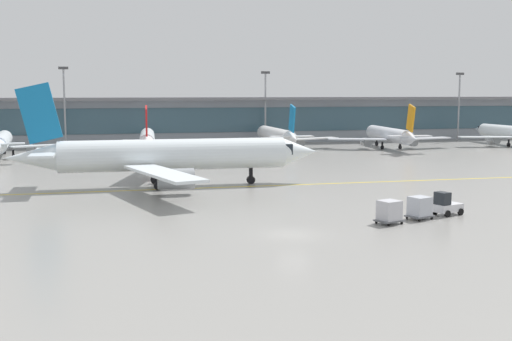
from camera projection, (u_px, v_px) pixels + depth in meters
The scene contains 14 objects.
ground_plane at pixel (293, 235), 49.34m from camera, with size 400.00×400.00×0.00m, color gray.
taxiway_centreline_stripe at pixel (177, 189), 72.41m from camera, with size 110.00×0.36×0.01m, color yellow.
terminal_concourse at pixel (166, 120), 134.19m from camera, with size 185.51×11.00×9.60m.
gate_airplane_1 at pixel (2, 142), 105.61m from camera, with size 24.20×26.09×8.64m.
gate_airplane_2 at pixel (147, 139), 112.84m from camera, with size 24.18×26.10×8.64m.
gate_airplane_3 at pixel (276, 135), 121.49m from camera, with size 24.26×26.01×8.64m.
gate_airplane_4 at pixel (389, 135), 122.76m from camera, with size 24.17×26.10×8.64m.
taxiing_regional_jet at pixel (170, 156), 73.80m from camera, with size 35.62×33.21×11.83m.
baggage_tug at pixel (446, 205), 57.01m from camera, with size 2.91×2.28×2.10m.
cargo_dolly_lead at pixel (420, 207), 55.20m from camera, with size 2.50×2.19×1.94m.
cargo_dolly_trailing at pixel (389, 211), 53.28m from camera, with size 2.50×2.19×1.94m.
apron_light_mast_1 at pixel (65, 104), 122.32m from camera, with size 1.80×0.36×15.40m.
apron_light_mast_2 at pixel (265, 104), 132.85m from camera, with size 1.80×0.36×14.85m.
apron_light_mast_3 at pixel (459, 104), 140.93m from camera, with size 1.80×0.36×14.82m.
Camera 1 is at (-14.44, -46.25, 10.88)m, focal length 45.50 mm.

